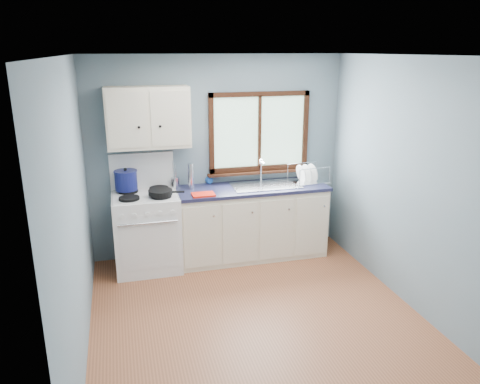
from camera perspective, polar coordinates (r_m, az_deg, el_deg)
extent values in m
cube|color=#9B5836|center=(4.77, 2.27, -15.47)|extent=(3.20, 3.60, 0.02)
cube|color=white|center=(4.02, 2.70, 16.43)|extent=(3.20, 3.60, 0.02)
cube|color=slate|center=(5.92, -2.73, 4.31)|extent=(3.20, 0.02, 2.50)
cube|color=slate|center=(2.69, 14.18, -12.42)|extent=(3.20, 0.02, 2.50)
cube|color=slate|center=(4.07, -19.75, -2.64)|extent=(0.02, 3.60, 2.50)
cube|color=slate|center=(4.93, 20.63, 0.62)|extent=(0.02, 3.60, 2.50)
cube|color=white|center=(5.71, -11.27, -4.82)|extent=(0.76, 0.65, 0.92)
cube|color=white|center=(5.79, -11.87, 2.55)|extent=(0.76, 0.05, 0.44)
cube|color=silver|center=(5.55, -11.54, -0.36)|extent=(0.72, 0.59, 0.01)
cylinder|color=black|center=(5.40, -13.36, -0.76)|extent=(0.23, 0.23, 0.03)
cylinder|color=black|center=(5.41, -9.55, -0.47)|extent=(0.23, 0.23, 0.03)
cylinder|color=black|center=(5.69, -13.46, 0.14)|extent=(0.23, 0.23, 0.03)
cylinder|color=black|center=(5.70, -9.85, 0.41)|extent=(0.23, 0.23, 0.03)
cylinder|color=silver|center=(5.30, -11.16, -3.76)|extent=(0.66, 0.02, 0.02)
cube|color=silver|center=(5.43, -10.99, -6.64)|extent=(0.66, 0.01, 0.55)
cube|color=#F0E3C4|center=(5.94, 1.39, -3.80)|extent=(1.85, 0.60, 0.88)
cube|color=black|center=(6.11, 1.31, -7.24)|extent=(1.85, 0.54, 0.08)
cube|color=#171833|center=(5.79, 1.43, 0.46)|extent=(1.89, 0.64, 0.04)
cube|color=silver|center=(5.84, 3.13, 0.80)|extent=(0.84, 0.46, 0.01)
cube|color=silver|center=(5.80, 1.23, -0.03)|extent=(0.36, 0.40, 0.14)
cube|color=silver|center=(5.92, 4.96, 0.26)|extent=(0.36, 0.40, 0.14)
cylinder|color=silver|center=(5.98, 2.56, 2.58)|extent=(0.02, 0.02, 0.28)
cylinder|color=silver|center=(5.89, 2.78, 3.64)|extent=(0.02, 0.16, 0.02)
sphere|color=silver|center=(5.95, 2.58, 3.88)|extent=(0.04, 0.04, 0.04)
cube|color=#9EC6A8|center=(5.97, 2.34, 7.36)|extent=(1.22, 0.01, 0.92)
cube|color=black|center=(5.90, 2.45, 11.84)|extent=(1.30, 0.05, 0.06)
cube|color=black|center=(6.05, 2.34, 2.95)|extent=(1.30, 0.05, 0.06)
cube|color=black|center=(5.81, -3.51, 7.07)|extent=(0.06, 0.05, 1.00)
cube|color=black|center=(6.17, 7.96, 7.52)|extent=(0.06, 0.05, 1.00)
cube|color=black|center=(5.96, 2.39, 7.34)|extent=(0.03, 0.05, 0.92)
cube|color=black|center=(6.04, 2.42, 2.42)|extent=(1.36, 0.10, 0.03)
cube|color=#F0E3C4|center=(5.53, -11.15, 8.91)|extent=(0.95, 0.32, 0.70)
cube|color=#F0E3C4|center=(5.36, -13.58, 8.50)|extent=(0.44, 0.01, 0.62)
cube|color=#F0E3C4|center=(5.39, -8.48, 8.83)|extent=(0.44, 0.01, 0.62)
sphere|color=black|center=(5.36, -12.22, 7.72)|extent=(0.03, 0.03, 0.03)
sphere|color=black|center=(5.37, -9.70, 7.89)|extent=(0.03, 0.03, 0.03)
cylinder|color=black|center=(5.41, -9.69, -0.02)|extent=(0.32, 0.32, 0.05)
cube|color=black|center=(5.39, -7.60, 0.01)|extent=(0.16, 0.06, 0.02)
cylinder|color=#131754|center=(5.66, -13.72, 1.35)|extent=(0.33, 0.33, 0.22)
cylinder|color=#131754|center=(5.63, -13.80, 2.48)|extent=(0.35, 0.35, 0.02)
sphere|color=black|center=(5.62, -13.82, 2.68)|extent=(0.05, 0.05, 0.04)
cylinder|color=silver|center=(5.77, -7.91, 1.14)|extent=(0.13, 0.13, 0.13)
cylinder|color=silver|center=(5.75, -7.83, 2.50)|extent=(0.01, 0.01, 0.20)
cylinder|color=silver|center=(5.74, -8.19, 2.64)|extent=(0.01, 0.01, 0.23)
cylinder|color=silver|center=(5.73, -7.90, 2.34)|extent=(0.01, 0.01, 0.18)
cylinder|color=silver|center=(5.70, -6.03, 1.96)|extent=(0.09, 0.09, 0.31)
imported|color=#1B57B4|center=(5.88, -3.64, 2.02)|extent=(0.10, 0.10, 0.23)
cube|color=red|center=(5.46, -4.50, -0.31)|extent=(0.26, 0.19, 0.02)
cube|color=silver|center=(6.06, 8.29, 1.32)|extent=(0.49, 0.40, 0.02)
cylinder|color=silver|center=(5.80, 7.30, 1.65)|extent=(0.01, 0.01, 0.21)
cylinder|color=silver|center=(6.02, 10.86, 2.04)|extent=(0.01, 0.01, 0.21)
cylinder|color=silver|center=(6.07, 5.83, 2.40)|extent=(0.01, 0.01, 0.21)
cylinder|color=silver|center=(6.28, 9.28, 2.75)|extent=(0.01, 0.01, 0.21)
cylinder|color=silver|center=(5.88, 9.16, 2.86)|extent=(0.42, 0.06, 0.01)
cylinder|color=silver|center=(6.15, 7.62, 3.54)|extent=(0.42, 0.06, 0.01)
cylinder|color=white|center=(5.98, 7.45, 2.23)|extent=(0.09, 0.24, 0.23)
cylinder|color=white|center=(6.03, 8.16, 2.30)|extent=(0.09, 0.24, 0.23)
cylinder|color=white|center=(6.07, 8.86, 2.37)|extent=(0.09, 0.24, 0.23)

